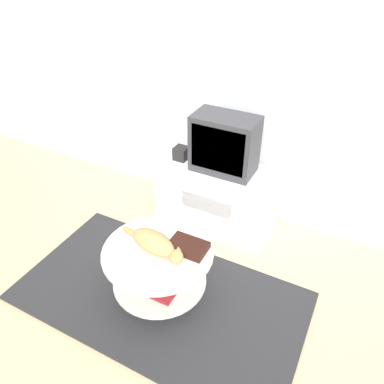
{
  "coord_description": "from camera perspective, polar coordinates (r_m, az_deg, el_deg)",
  "views": [
    {
      "loc": [
        1.02,
        -1.46,
        2.19
      ],
      "look_at": [
        -0.0,
        0.51,
        0.61
      ],
      "focal_mm": 35.0,
      "sensor_mm": 36.0,
      "label": 1
    }
  ],
  "objects": [
    {
      "name": "ground_plane",
      "position": [
        2.82,
        -4.91,
        -15.63
      ],
      "size": [
        12.0,
        12.0,
        0.0
      ],
      "primitive_type": "plane",
      "color": "tan"
    },
    {
      "name": "wall_back",
      "position": [
        3.07,
        7.17,
        18.33
      ],
      "size": [
        8.0,
        0.05,
        2.6
      ],
      "color": "silver",
      "rests_on": "ground_plane"
    },
    {
      "name": "rug",
      "position": [
        2.81,
        -4.92,
        -15.51
      ],
      "size": [
        2.03,
        1.09,
        0.02
      ],
      "color": "#28282B",
      "rests_on": "ground_plane"
    },
    {
      "name": "tv_stand",
      "position": [
        3.26,
        3.84,
        -0.56
      ],
      "size": [
        1.01,
        0.46,
        0.55
      ],
      "color": "white",
      "rests_on": "ground_plane"
    },
    {
      "name": "tv",
      "position": [
        2.99,
        4.97,
        7.28
      ],
      "size": [
        0.51,
        0.29,
        0.47
      ],
      "color": "#333338",
      "rests_on": "tv_stand"
    },
    {
      "name": "speaker",
      "position": [
        3.22,
        -1.68,
        5.93
      ],
      "size": [
        0.11,
        0.11,
        0.11
      ],
      "color": "black",
      "rests_on": "tv_stand"
    },
    {
      "name": "coffee_table",
      "position": [
        2.63,
        -5.06,
        -11.15
      ],
      "size": [
        0.75,
        0.75,
        0.41
      ],
      "color": "#B2B2B7",
      "rests_on": "rug"
    },
    {
      "name": "dvd_box",
      "position": [
        2.52,
        -0.63,
        -8.3
      ],
      "size": [
        0.26,
        0.17,
        0.04
      ],
      "color": "black",
      "rests_on": "coffee_table"
    },
    {
      "name": "cat",
      "position": [
        2.5,
        -5.69,
        -7.77
      ],
      "size": [
        0.53,
        0.22,
        0.12
      ],
      "rotation": [
        0.0,
        0.0,
        -0.19
      ],
      "color": "tan",
      "rests_on": "coffee_table"
    }
  ]
}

